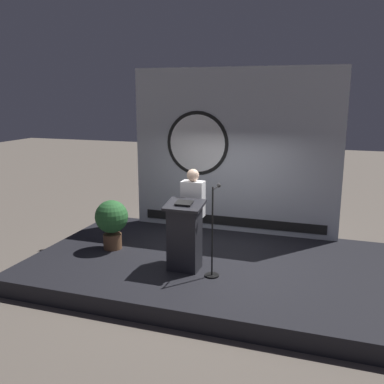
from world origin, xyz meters
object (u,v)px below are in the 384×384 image
at_px(speaker_person, 193,214).
at_px(potted_plant, 112,220).
at_px(microphone_stand, 213,245).
at_px(podium, 185,236).

distance_m(speaker_person, potted_plant, 1.70).
bearing_deg(microphone_stand, podium, 169.43).
height_order(podium, microphone_stand, microphone_stand).
xyz_separation_m(podium, potted_plant, (-1.69, 0.50, -0.01)).
relative_size(podium, speaker_person, 0.72).
height_order(podium, potted_plant, podium).
bearing_deg(microphone_stand, speaker_person, 133.26).
xyz_separation_m(microphone_stand, potted_plant, (-2.22, 0.60, 0.05)).
distance_m(microphone_stand, potted_plant, 2.30).
xyz_separation_m(speaker_person, potted_plant, (-1.68, 0.02, -0.28)).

